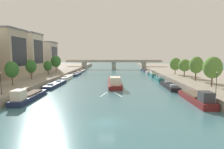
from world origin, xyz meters
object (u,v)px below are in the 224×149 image
object	(u,v)px
moored_boat_right_midway	(169,86)
moored_boat_left_second	(76,74)
moored_boat_right_end	(197,98)
tree_left_past_mid	(31,66)
tree_right_end_of_row	(196,65)
barge_midriver	(114,82)
moored_boat_left_end	(68,77)
tree_left_third	(48,66)
moored_boat_left_gap_after	(28,96)
tree_left_far	(56,61)
lamppost_left_bank	(1,82)
moored_boat_left_upstream	(81,71)
moored_boat_right_downstream	(145,70)
lamppost_right_bank	(216,82)
moored_boat_right_upstream	(148,73)
tree_left_midway	(12,70)
moored_boat_right_gap_after	(152,74)
moored_boat_left_downstream	(55,84)
moored_boat_right_lone	(159,79)
tree_right_nearest	(185,65)
tree_right_midway	(213,68)
tree_right_third	(175,64)
bridge_far	(114,63)

from	to	relation	value
moored_boat_right_midway	moored_boat_left_second	bearing A→B (deg)	137.29
moored_boat_right_end	tree_left_past_mid	distance (m)	50.05
tree_right_end_of_row	barge_midriver	bearing A→B (deg)	172.97
moored_boat_left_end	tree_left_third	world-z (taller)	tree_left_third
tree_left_past_mid	moored_boat_left_gap_after	bearing A→B (deg)	-67.32
moored_boat_right_midway	tree_left_third	xyz separation A→B (m)	(-43.37, 16.92, 5.00)
moored_boat_left_second	tree_left_third	distance (m)	18.41
moored_boat_left_end	moored_boat_right_midway	size ratio (longest dim) A/B	0.93
tree_left_far	lamppost_left_bank	world-z (taller)	tree_left_far
moored_boat_left_upstream	moored_boat_right_downstream	xyz separation A→B (m)	(36.79, 4.41, 0.05)
moored_boat_right_end	moored_boat_right_midway	xyz separation A→B (m)	(-0.76, 17.27, -0.36)
lamppost_right_bank	moored_boat_right_upstream	bearing A→B (deg)	93.26
tree_left_past_mid	lamppost_right_bank	size ratio (longest dim) A/B	1.35
tree_left_midway	tree_left_third	world-z (taller)	tree_left_midway
moored_boat_right_gap_after	tree_left_third	bearing A→B (deg)	-164.68
barge_midriver	moored_boat_left_second	bearing A→B (deg)	123.58
barge_midriver	moored_boat_left_downstream	bearing A→B (deg)	-173.46
tree_left_midway	moored_boat_right_lone	bearing A→B (deg)	28.26
moored_boat_right_downstream	lamppost_left_bank	world-z (taller)	lamppost_left_bank
moored_boat_left_upstream	tree_left_far	xyz separation A→B (m)	(-7.45, -21.44, 6.37)
moored_boat_right_end	lamppost_left_bank	distance (m)	40.90
moored_boat_left_end	moored_boat_left_second	world-z (taller)	moored_boat_left_end
tree_left_midway	tree_right_nearest	bearing A→B (deg)	19.87
tree_right_midway	tree_left_midway	bearing A→B (deg)	179.35
moored_boat_right_midway	tree_left_past_mid	size ratio (longest dim) A/B	2.24
moored_boat_left_upstream	moored_boat_right_lone	size ratio (longest dim) A/B	1.52
tree_right_nearest	tree_right_third	world-z (taller)	tree_right_third
tree_right_nearest	moored_boat_right_end	bearing A→B (deg)	-105.02
bridge_far	moored_boat_right_midway	bearing A→B (deg)	-75.72
moored_boat_left_end	tree_right_end_of_row	size ratio (longest dim) A/B	1.78
moored_boat_left_second	tree_right_end_of_row	bearing A→B (deg)	-35.51
tree_right_nearest	bridge_far	size ratio (longest dim) A/B	0.10
moored_boat_left_upstream	lamppost_right_bank	world-z (taller)	lamppost_right_bank
moored_boat_right_upstream	lamppost_left_bank	world-z (taller)	lamppost_left_bank
moored_boat_left_end	moored_boat_right_midway	bearing A→B (deg)	-27.64
moored_boat_left_gap_after	tree_left_third	distance (m)	34.35
moored_boat_left_downstream	moored_boat_left_second	xyz separation A→B (m)	(0.25, 30.40, -0.03)
tree_left_third	moored_boat_right_downstream	bearing A→B (deg)	39.63
moored_boat_right_lone	tree_right_third	xyz separation A→B (m)	(7.59, 4.29, 5.52)
tree_left_past_mid	moored_boat_left_upstream	bearing A→B (deg)	79.79
moored_boat_left_gap_after	tree_right_midway	size ratio (longest dim) A/B	1.85
moored_boat_right_lone	tree_left_past_mid	size ratio (longest dim) A/B	1.64
tree_left_midway	tree_right_end_of_row	distance (m)	52.92
moored_boat_right_end	tree_left_far	distance (m)	63.31
moored_boat_right_lone	tree_left_far	xyz separation A→B (m)	(-43.82, 12.16, 6.23)
moored_boat_right_downstream	tree_left_third	bearing A→B (deg)	-140.37
moored_boat_right_lone	tree_left_far	distance (m)	45.90
lamppost_right_bank	tree_right_midway	bearing A→B (deg)	66.98
moored_boat_right_midway	moored_boat_left_downstream	bearing A→B (deg)	176.20
lamppost_left_bank	moored_boat_left_gap_after	bearing A→B (deg)	32.07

